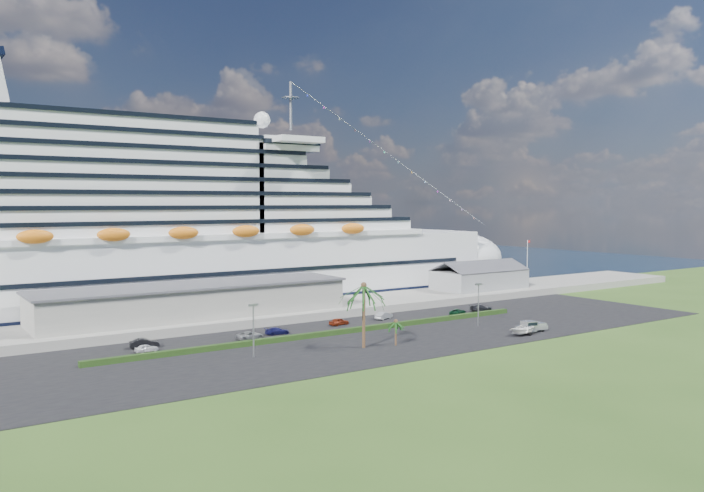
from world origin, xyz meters
TOP-DOWN VIEW (x-y plane):
  - ground at (0.00, 0.00)m, footprint 420.00×420.00m
  - asphalt_lot at (0.00, 11.00)m, footprint 140.00×38.00m
  - wharf at (0.00, 40.00)m, footprint 240.00×20.00m
  - water at (0.00, 130.00)m, footprint 420.00×160.00m
  - cruise_ship at (-21.53, 64.00)m, footprint 191.00×38.00m
  - terminal_building at (-25.00, 40.00)m, footprint 61.00×15.00m
  - port_shed at (52.00, 40.00)m, footprint 24.00×12.31m
  - flagpole at (70.04, 40.00)m, footprint 1.08×0.16m
  - hedge at (-8.00, 16.00)m, footprint 88.00×1.10m
  - lamp_post_left at (-28.00, 8.00)m, footprint 1.60×0.35m
  - lamp_post_right at (20.00, 8.00)m, footprint 1.60×0.35m
  - palm_tall at (-10.00, 4.00)m, footprint 8.82×8.82m
  - palm_short at (-4.50, 2.50)m, footprint 3.53×3.53m
  - parked_car_0 at (-40.58, 20.94)m, footprint 3.78×1.81m
  - parked_car_1 at (-39.94, 24.21)m, footprint 4.94×2.41m
  - parked_car_2 at (-22.39, 20.97)m, footprint 5.01×2.61m
  - parked_car_3 at (-16.39, 22.18)m, footprint 4.63×2.27m
  - parked_car_4 at (-1.99, 23.73)m, footprint 4.43×2.35m
  - parked_car_5 at (9.37, 24.38)m, footprint 4.83×3.17m
  - parked_car_6 at (25.78, 19.96)m, footprint 5.05×3.71m
  - parked_car_7 at (33.29, 20.64)m, footprint 5.37×3.58m
  - pickup_truck at (23.43, -2.22)m, footprint 6.22×2.95m
  - boat_trailer at (20.18, -3.53)m, footprint 6.15×4.04m

SIDE VIEW (x-z plane):
  - ground at x=0.00m, z-range 0.00..0.00m
  - water at x=0.00m, z-range 0.00..0.02m
  - asphalt_lot at x=0.00m, z-range 0.00..0.12m
  - hedge at x=-8.00m, z-range 0.12..1.02m
  - parked_car_0 at x=-40.58m, z-range 0.12..1.37m
  - parked_car_6 at x=25.78m, z-range 0.12..1.40m
  - parked_car_3 at x=-16.39m, z-range 0.12..1.42m
  - parked_car_2 at x=-22.39m, z-range 0.12..1.47m
  - parked_car_4 at x=-1.99m, z-range 0.12..1.56m
  - parked_car_7 at x=33.29m, z-range 0.12..1.56m
  - parked_car_5 at x=9.37m, z-range 0.12..1.62m
  - parked_car_1 at x=-39.94m, z-range 0.12..1.68m
  - wharf at x=0.00m, z-range 0.00..1.80m
  - pickup_truck at x=23.43m, z-range 0.22..2.33m
  - boat_trailer at x=20.18m, z-range 0.41..2.16m
  - palm_short at x=-4.50m, z-range 1.38..5.95m
  - port_shed at x=52.00m, z-range 0.71..8.08m
  - terminal_building at x=-25.00m, z-range 1.86..8.16m
  - lamp_post_left at x=-28.00m, z-range 1.21..9.48m
  - lamp_post_right at x=20.00m, z-range 1.21..9.48m
  - flagpole at x=70.04m, z-range 2.27..14.27m
  - palm_tall at x=-10.00m, z-range 3.64..14.77m
  - cruise_ship at x=-21.53m, z-range -10.31..43.69m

